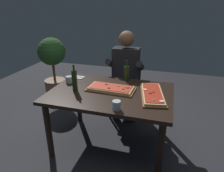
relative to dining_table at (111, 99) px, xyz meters
name	(u,v)px	position (x,y,z in m)	size (l,w,h in m)	color
ground_plane	(111,144)	(0.00, 0.00, -0.64)	(6.40, 6.40, 0.00)	#2D2D33
dining_table	(111,99)	(0.00, 0.00, 0.00)	(1.40, 0.96, 0.74)	black
pizza_rectangular_front	(111,88)	(-0.01, 0.04, 0.11)	(0.56, 0.29, 0.05)	olive
pizza_rectangular_left	(152,94)	(0.47, 0.03, 0.11)	(0.36, 0.64, 0.05)	brown
wine_bottle_dark	(126,73)	(0.09, 0.42, 0.20)	(0.07, 0.07, 0.27)	#233819
oil_bottle_amber	(75,80)	(-0.41, -0.09, 0.23)	(0.06, 0.06, 0.32)	#233819
tumbler_near_camera	(116,106)	(0.17, -0.39, 0.14)	(0.08, 0.08, 0.09)	silver
tumbler_far_side	(69,80)	(-0.59, 0.12, 0.13)	(0.08, 0.08, 0.09)	silver
napkin_cutlery_set	(78,77)	(-0.57, 0.32, 0.10)	(0.19, 0.12, 0.01)	white
diner_chair	(126,85)	(0.00, 0.86, -0.16)	(0.44, 0.44, 0.87)	black
seated_diner	(125,72)	(0.00, 0.74, 0.10)	(0.53, 0.41, 1.33)	#23232D
potted_plant_corner	(53,63)	(-1.42, 1.06, 0.03)	(0.49, 0.49, 1.13)	#846042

